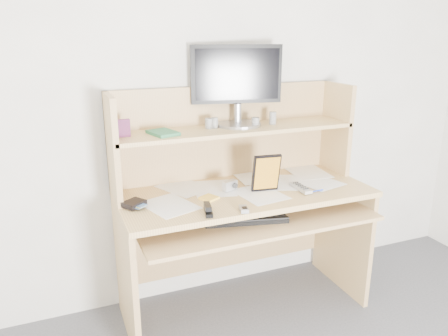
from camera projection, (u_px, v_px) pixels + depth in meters
name	position (u px, v px, depth m)	size (l,w,h in m)	color
back_wall	(224.00, 94.00, 2.56)	(3.60, 0.04, 2.50)	white
desk	(239.00, 195.00, 2.52)	(1.40, 0.70, 1.30)	#D7B66E
paper_clutter	(245.00, 190.00, 2.43)	(1.32, 0.54, 0.01)	white
keyboard	(245.00, 217.00, 2.29)	(0.46, 0.25, 0.03)	black
tv_remote	(301.00, 188.00, 2.43)	(0.05, 0.17, 0.02)	#A3A29E
flip_phone	(244.00, 208.00, 2.15)	(0.04, 0.08, 0.02)	#AEAEB0
stapler	(208.00, 208.00, 2.12)	(0.03, 0.13, 0.04)	black
wallet	(134.00, 204.00, 2.20)	(0.10, 0.08, 0.03)	black
sticky_note_pad	(209.00, 198.00, 2.31)	(0.08, 0.08, 0.01)	yellow
digital_camera	(230.00, 185.00, 2.42)	(0.09, 0.03, 0.05)	silver
game_case	(266.00, 173.00, 2.37)	(0.15, 0.02, 0.21)	black
blue_pen	(314.00, 191.00, 2.39)	(0.01, 0.01, 0.12)	blue
card_box	(124.00, 128.00, 2.22)	(0.07, 0.02, 0.09)	#A52F16
shelf_book	(163.00, 133.00, 2.29)	(0.12, 0.17, 0.02)	#327D41
chip_stack_a	(209.00, 123.00, 2.42)	(0.04, 0.04, 0.06)	black
chip_stack_b	(215.00, 123.00, 2.44)	(0.04, 0.04, 0.06)	white
chip_stack_c	(256.00, 122.00, 2.46)	(0.04, 0.04, 0.05)	black
chip_stack_d	(273.00, 118.00, 2.54)	(0.04, 0.04, 0.07)	silver
monitor	(237.00, 83.00, 2.46)	(0.52, 0.26, 0.45)	#98989D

